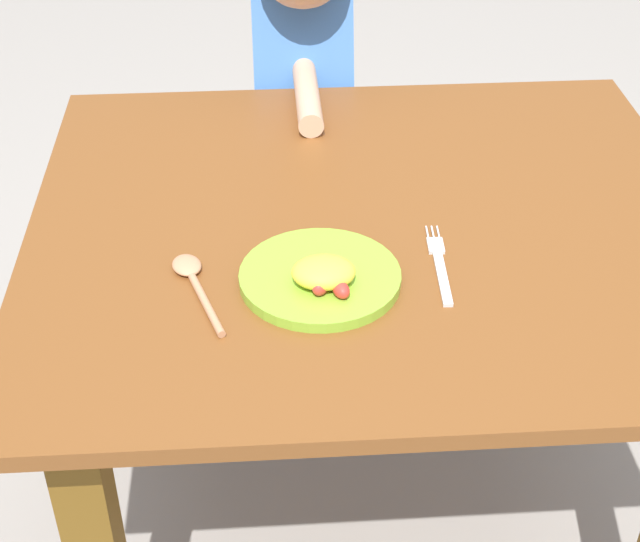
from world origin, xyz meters
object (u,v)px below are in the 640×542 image
at_px(person, 303,121).
at_px(fork, 440,265).
at_px(spoon, 193,278).
at_px(plate, 321,277).

bearing_deg(person, fork, 102.96).
bearing_deg(fork, person, 15.49).
height_order(fork, spoon, spoon).
xyz_separation_m(plate, fork, (0.18, 0.03, -0.01)).
height_order(fork, person, person).
distance_m(plate, person, 0.78).
bearing_deg(spoon, fork, -106.10).
bearing_deg(person, plate, 89.05).
bearing_deg(plate, spoon, 174.31).
bearing_deg(fork, plate, 103.18).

